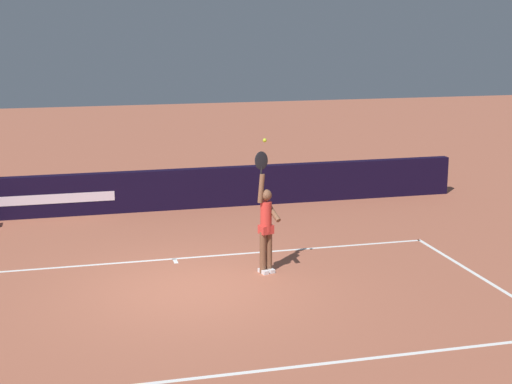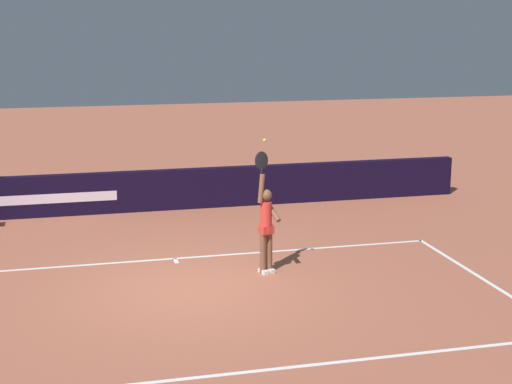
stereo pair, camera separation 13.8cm
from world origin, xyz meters
name	(u,v)px [view 1 (the left image)]	position (x,y,z in m)	size (l,w,h in m)	color
ground_plane	(189,288)	(0.00, 0.00, 0.00)	(60.00, 60.00, 0.00)	#A85B43
court_lines	(197,305)	(0.00, -0.84, 0.00)	(10.66, 5.29, 0.00)	white
back_wall	(150,191)	(-0.01, 5.80, 0.50)	(16.03, 0.26, 1.00)	black
tennis_player	(266,223)	(1.54, 0.50, 0.95)	(0.49, 0.46, 2.32)	brown
tennis_ball	(265,140)	(1.45, 0.26, 2.53)	(0.07, 0.07, 0.07)	#CAE02E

